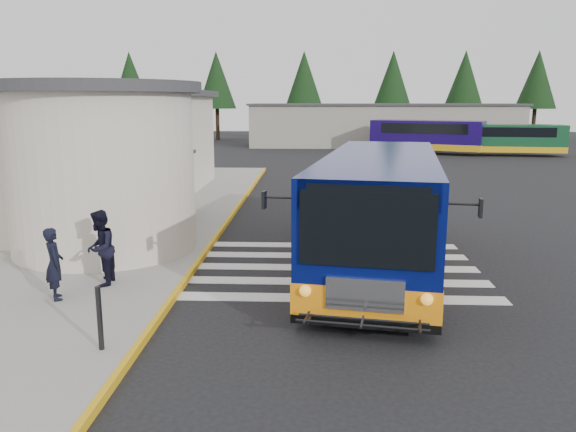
{
  "coord_description": "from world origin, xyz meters",
  "views": [
    {
      "loc": [
        -0.94,
        -15.39,
        4.41
      ],
      "look_at": [
        -1.6,
        -0.5,
        1.36
      ],
      "focal_mm": 35.0,
      "sensor_mm": 36.0,
      "label": 1
    }
  ],
  "objects_px": {
    "transit_bus": "(380,215)",
    "pedestrian_b": "(100,248)",
    "pedestrian_a": "(54,264)",
    "far_bus_b": "(509,138)",
    "bollard": "(100,318)",
    "far_bus_a": "(427,135)"
  },
  "relations": [
    {
      "from": "bollard",
      "to": "far_bus_a",
      "type": "relative_size",
      "value": 0.12
    },
    {
      "from": "pedestrian_a",
      "to": "far_bus_a",
      "type": "xyz_separation_m",
      "value": [
        15.36,
        37.51,
        0.62
      ]
    },
    {
      "from": "transit_bus",
      "to": "pedestrian_b",
      "type": "height_order",
      "value": "transit_bus"
    },
    {
      "from": "pedestrian_a",
      "to": "far_bus_a",
      "type": "distance_m",
      "value": 40.53
    },
    {
      "from": "far_bus_b",
      "to": "transit_bus",
      "type": "bearing_deg",
      "value": 163.04
    },
    {
      "from": "transit_bus",
      "to": "pedestrian_a",
      "type": "distance_m",
      "value": 8.08
    },
    {
      "from": "pedestrian_a",
      "to": "bollard",
      "type": "xyz_separation_m",
      "value": [
        1.93,
        -2.48,
        -0.23
      ]
    },
    {
      "from": "pedestrian_b",
      "to": "far_bus_b",
      "type": "distance_m",
      "value": 40.74
    },
    {
      "from": "far_bus_b",
      "to": "pedestrian_a",
      "type": "bearing_deg",
      "value": 155.55
    },
    {
      "from": "bollard",
      "to": "transit_bus",
      "type": "bearing_deg",
      "value": 46.21
    },
    {
      "from": "pedestrian_a",
      "to": "pedestrian_b",
      "type": "relative_size",
      "value": 0.89
    },
    {
      "from": "bollard",
      "to": "far_bus_b",
      "type": "height_order",
      "value": "far_bus_b"
    },
    {
      "from": "pedestrian_b",
      "to": "bollard",
      "type": "distance_m",
      "value": 3.71
    },
    {
      "from": "bollard",
      "to": "far_bus_b",
      "type": "xyz_separation_m",
      "value": [
        19.86,
        38.29,
        0.71
      ]
    },
    {
      "from": "transit_bus",
      "to": "far_bus_a",
      "type": "distance_m",
      "value": 35.2
    },
    {
      "from": "far_bus_b",
      "to": "bollard",
      "type": "bearing_deg",
      "value": 159.45
    },
    {
      "from": "pedestrian_a",
      "to": "bollard",
      "type": "distance_m",
      "value": 3.15
    },
    {
      "from": "far_bus_a",
      "to": "bollard",
      "type": "bearing_deg",
      "value": -173.93
    },
    {
      "from": "far_bus_a",
      "to": "pedestrian_a",
      "type": "bearing_deg",
      "value": -177.64
    },
    {
      "from": "transit_bus",
      "to": "pedestrian_a",
      "type": "bearing_deg",
      "value": -147.0
    },
    {
      "from": "pedestrian_a",
      "to": "far_bus_a",
      "type": "relative_size",
      "value": 0.17
    },
    {
      "from": "pedestrian_a",
      "to": "pedestrian_b",
      "type": "distance_m",
      "value": 1.18
    }
  ]
}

